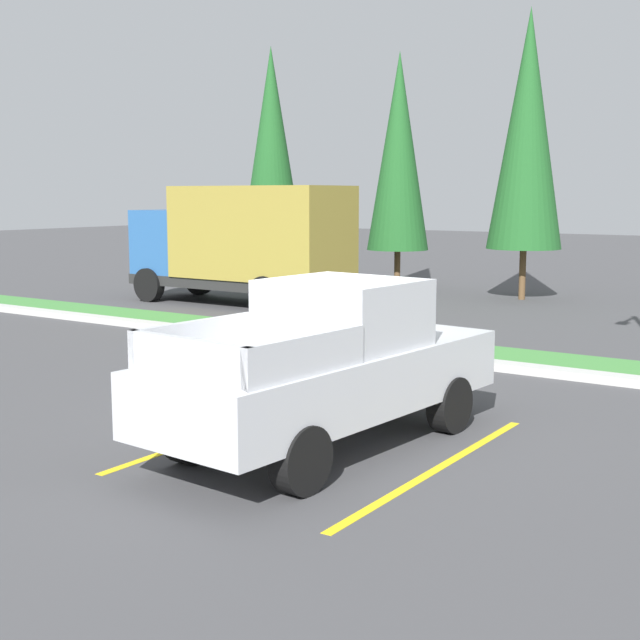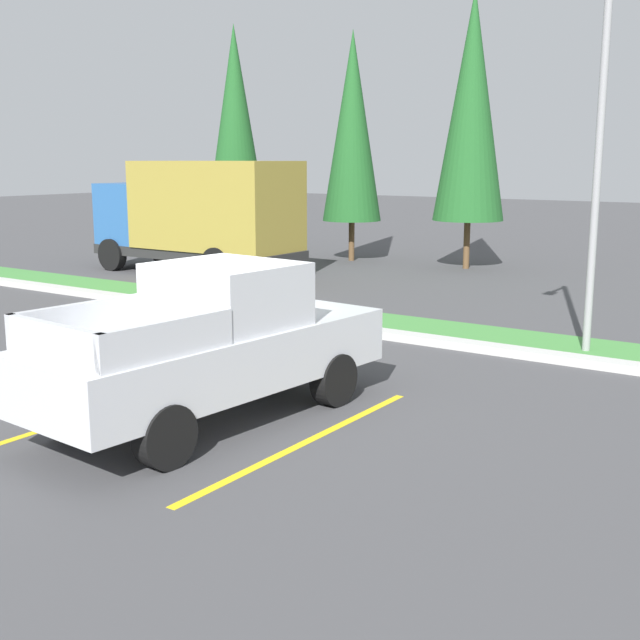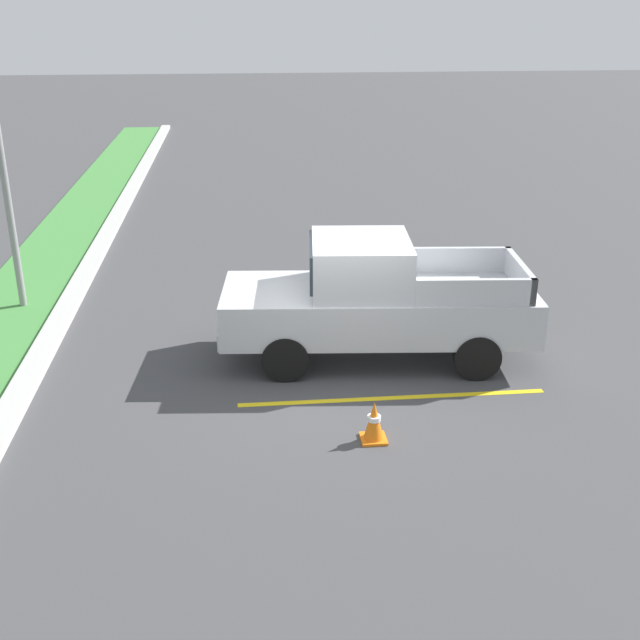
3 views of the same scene
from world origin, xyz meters
name	(u,v)px [view 1 (image 1 of 3)]	position (x,y,z in m)	size (l,w,h in m)	color
ground_plane	(323,426)	(0.00, 0.00, 0.00)	(120.00, 120.00, 0.00)	#424244
parking_line_near	(234,428)	(-0.97, -0.76, 0.00)	(0.12, 4.80, 0.01)	yellow
parking_line_far	(439,468)	(2.13, -0.76, 0.00)	(0.12, 4.80, 0.01)	yellow
curb_strip	(473,363)	(0.00, 5.00, 0.07)	(56.00, 0.40, 0.15)	#B2B2AD
grass_median	(496,356)	(0.00, 6.10, 0.03)	(56.00, 1.80, 0.06)	#42843D
pickup_truck_main	(331,365)	(0.58, -0.70, 1.04)	(2.33, 5.37, 2.10)	black
cargo_truck_distant	(243,241)	(-9.30, 9.81, 1.85)	(6.82, 2.54, 3.40)	black
cypress_tree_leftmost	(272,145)	(-12.21, 15.04, 4.87)	(2.15, 2.15, 8.27)	brown
cypress_tree_left_inner	(399,152)	(-7.18, 15.14, 4.51)	(1.99, 1.99, 7.67)	brown
cypress_tree_center	(527,130)	(-3.02, 15.43, 5.05)	(2.23, 2.23, 8.58)	brown
traffic_cone	(192,389)	(-2.18, -0.25, 0.29)	(0.36, 0.36, 0.60)	orange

